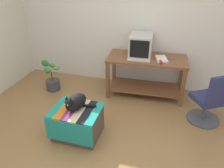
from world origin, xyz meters
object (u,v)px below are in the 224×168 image
Objects in this scene: tv_monitor at (141,45)px; keyboard at (139,59)px; stapler at (161,62)px; book at (161,59)px; cat at (75,102)px; potted_plant at (52,80)px; ottoman_with_blanket at (77,122)px; office_chair at (210,102)px; desk at (146,70)px.

tv_monitor reaches higher than keyboard.
stapler is at bearing -8.50° from keyboard.
cat is at bearing -142.43° from book.
keyboard is 0.64× the size of potted_plant.
cat is (-0.65, -1.51, -0.40)m from tv_monitor.
ottoman_with_blanket is 0.34m from cat.
tv_monitor is 0.86× the size of potted_plant.
office_chair reaches higher than potted_plant.
book is 0.70× the size of cat.
stapler reaches higher than book.
office_chair is (1.21, -0.44, -0.40)m from keyboard.
book is at bearing 14.21° from keyboard.
potted_plant is 5.65× the size of stapler.
tv_monitor reaches higher than potted_plant.
ottoman_with_blanket is 1.65× the size of cat.
office_chair is (1.87, 0.85, 0.16)m from ottoman_with_blanket.
keyboard is 0.58× the size of ottoman_with_blanket.
keyboard is 1.45m from cat.
office_chair is at bearing -45.75° from stapler.
office_chair reaches higher than desk.
cat is 0.67× the size of potted_plant.
keyboard is 3.64× the size of stapler.
cat is 3.80× the size of stapler.
tv_monitor is 1.34× the size of keyboard.
desk is 13.34× the size of stapler.
tv_monitor reaches higher than cat.
keyboard is at bearing 6.28° from potted_plant.
book is at bearing 53.64° from ottoman_with_blanket.
ottoman_with_blanket is at bearing -116.45° from tv_monitor.
keyboard is 1.80m from potted_plant.
tv_monitor reaches higher than stapler.
tv_monitor reaches higher than book.
office_chair is at bearing 37.90° from cat.
keyboard is at bearing -90.09° from tv_monitor.
desk is 0.33m from keyboard.
book is at bearing -10.93° from desk.
desk is 1.25m from office_chair.
stapler is (2.08, 0.15, 0.57)m from potted_plant.
ottoman_with_blanket is 1.11× the size of potted_plant.
office_chair is (1.88, 0.83, -0.18)m from cat.
office_chair is 1.01m from stapler.
desk is at bearing 47.56° from keyboard.
cat is (-1.05, -1.39, -0.22)m from book.
potted_plant reaches higher than ottoman_with_blanket.
desk is at bearing 75.06° from cat.
desk is 0.47m from tv_monitor.
office_chair reaches higher than keyboard.
stapler is (0.39, -0.03, 0.01)m from keyboard.
office_chair is (0.83, -0.56, -0.40)m from book.
office_chair is at bearing -23.40° from keyboard.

